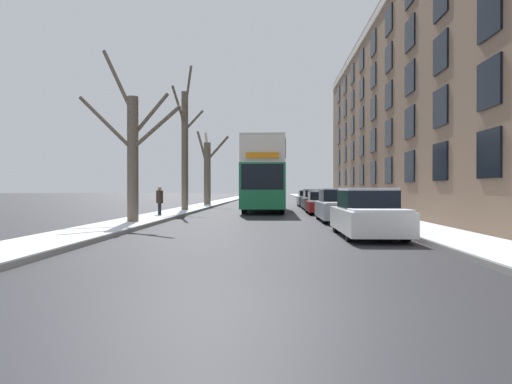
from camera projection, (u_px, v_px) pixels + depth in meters
ground_plane at (237, 317)px, 5.22m from camera, size 320.00×320.00×0.00m
sidewalk_left at (229, 200)px, 58.39m from camera, size 2.08×130.00×0.16m
sidewalk_right at (314, 200)px, 57.95m from camera, size 2.08×130.00×0.16m
terrace_facade_right at (449, 112)px, 27.48m from camera, size 9.10×38.23×12.27m
bare_tree_left_0 at (132, 150)px, 18.34m from camera, size 4.55×1.84×7.31m
bare_tree_left_1 at (185, 146)px, 28.93m from camera, size 1.75×3.19×9.00m
bare_tree_left_2 at (207, 169)px, 39.00m from camera, size 3.10×3.48×6.62m
double_decker_bus at (264, 172)px, 30.00m from camera, size 2.61×10.11×4.58m
parked_car_0 at (368, 214)px, 13.98m from camera, size 1.75×4.48×1.50m
parked_car_1 at (338, 206)px, 20.58m from camera, size 1.70×4.38×1.49m
parked_car_2 at (323, 203)px, 26.82m from camera, size 1.89×3.90×1.38m
parked_car_3 at (315, 200)px, 32.17m from camera, size 1.73×4.52×1.46m
parked_car_4 at (309, 199)px, 38.23m from camera, size 1.81×4.14×1.40m
oncoming_van at (254, 192)px, 45.86m from camera, size 1.99×4.86×2.13m
pedestrian_left_sidewalk at (160, 201)px, 23.14m from camera, size 0.35×0.35×1.61m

